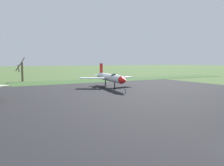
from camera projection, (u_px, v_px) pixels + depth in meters
asphalt_apron at (113, 106)px, 30.26m from camera, size 74.51×62.03×0.05m
grass_verge_strip at (46, 83)px, 62.30m from camera, size 134.51×12.00×0.06m
jet_fighter_front_right at (111, 78)px, 49.63m from camera, size 13.06×17.30×5.43m
info_placard_front_right at (125, 90)px, 42.09m from camera, size 0.58×0.31×0.91m
bare_tree_center at (21, 70)px, 66.98m from camera, size 2.91×2.98×7.17m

